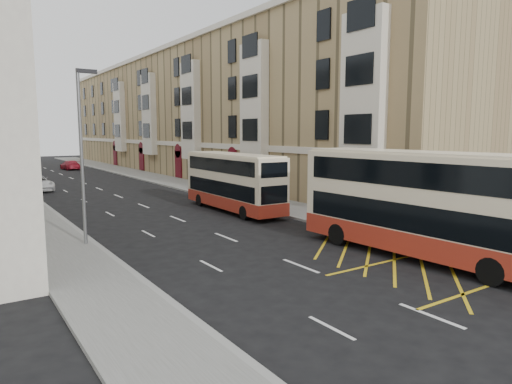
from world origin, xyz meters
TOP-DOWN VIEW (x-y plane):
  - ground at (0.00, 0.00)m, footprint 200.00×200.00m
  - pavement_right at (8.00, 30.00)m, footprint 4.00×120.00m
  - pavement_left at (-7.50, 30.00)m, footprint 3.00×120.00m
  - kerb_right at (6.00, 30.00)m, footprint 0.25×120.00m
  - kerb_left at (-6.00, 30.00)m, footprint 0.25×120.00m
  - road_markings at (0.00, 45.00)m, footprint 10.00×110.00m
  - terrace_right at (14.88, 45.38)m, footprint 10.75×79.00m
  - guard_railing at (6.25, 5.75)m, footprint 0.06×6.56m
  - street_lamp_near at (-6.35, 12.00)m, footprint 0.93×0.18m
  - street_lamp_far at (-6.35, 42.00)m, footprint 0.93×0.18m
  - double_decker_front at (5.00, 2.14)m, footprint 3.16×11.46m
  - double_decker_rear at (4.31, 16.49)m, footprint 2.42×9.80m
  - pedestrian_far at (7.37, 1.21)m, footprint 1.14×0.69m
  - white_van at (-5.20, 35.56)m, footprint 2.80×5.25m
  - car_silver at (-4.38, 52.01)m, footprint 2.07×4.11m
  - car_dark at (-2.86, 65.27)m, footprint 2.76×4.63m
  - car_red at (2.54, 58.81)m, footprint 2.18×4.67m

SIDE VIEW (x-z plane):
  - ground at x=0.00m, z-range 0.00..0.00m
  - road_markings at x=0.00m, z-range 0.00..0.01m
  - pavement_right at x=8.00m, z-range 0.00..0.15m
  - pavement_left at x=-7.50m, z-range 0.00..0.15m
  - kerb_right at x=6.00m, z-range 0.00..0.15m
  - kerb_left at x=-6.00m, z-range 0.00..0.15m
  - car_red at x=2.54m, z-range 0.00..1.32m
  - car_silver at x=-4.38m, z-range 0.00..1.34m
  - white_van at x=-5.20m, z-range 0.00..1.40m
  - car_dark at x=-2.86m, z-range 0.00..1.44m
  - guard_railing at x=6.25m, z-range 0.35..1.36m
  - pedestrian_far at x=7.37m, z-range 0.15..1.97m
  - double_decker_rear at x=4.31m, z-range 0.04..3.93m
  - double_decker_front at x=5.00m, z-range 0.04..4.57m
  - street_lamp_near at x=-6.35m, z-range 0.64..8.64m
  - street_lamp_far at x=-6.35m, z-range 0.64..8.64m
  - terrace_right at x=14.88m, z-range -0.10..15.15m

